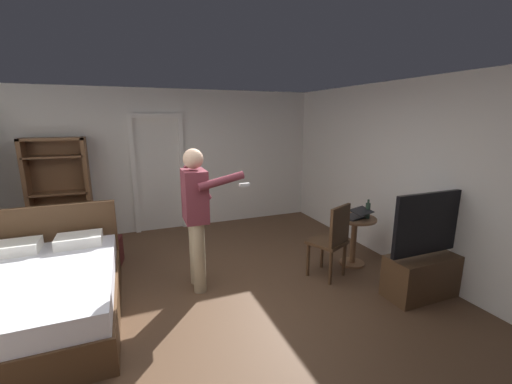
{
  "coord_description": "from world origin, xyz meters",
  "views": [
    {
      "loc": [
        -0.79,
        -3.16,
        2.06
      ],
      "look_at": [
        0.68,
        0.51,
        1.15
      ],
      "focal_mm": 22.68,
      "sensor_mm": 36.0,
      "label": 1
    }
  ],
  "objects_px": {
    "tv_flatscreen": "(430,265)",
    "wooden_chair": "(332,238)",
    "suitcase_dark": "(97,253)",
    "person_blue_shirt": "(196,210)",
    "laptop": "(356,215)",
    "bottle_on_table": "(368,210)",
    "bookshelf": "(60,188)",
    "bed": "(40,295)",
    "side_table": "(354,233)"
  },
  "relations": [
    {
      "from": "bed",
      "to": "bookshelf",
      "type": "distance_m",
      "value": 2.43
    },
    {
      "from": "bookshelf",
      "to": "tv_flatscreen",
      "type": "height_order",
      "value": "bookshelf"
    },
    {
      "from": "bed",
      "to": "suitcase_dark",
      "type": "distance_m",
      "value": 1.29
    },
    {
      "from": "tv_flatscreen",
      "to": "person_blue_shirt",
      "type": "height_order",
      "value": "person_blue_shirt"
    },
    {
      "from": "bed",
      "to": "person_blue_shirt",
      "type": "xyz_separation_m",
      "value": [
        1.65,
        0.11,
        0.69
      ]
    },
    {
      "from": "tv_flatscreen",
      "to": "side_table",
      "type": "relative_size",
      "value": 1.8
    },
    {
      "from": "person_blue_shirt",
      "to": "bed",
      "type": "bearing_deg",
      "value": -176.13
    },
    {
      "from": "side_table",
      "to": "wooden_chair",
      "type": "height_order",
      "value": "wooden_chair"
    },
    {
      "from": "side_table",
      "to": "suitcase_dark",
      "type": "xyz_separation_m",
      "value": [
        -3.39,
        1.29,
        -0.27
      ]
    },
    {
      "from": "bookshelf",
      "to": "bottle_on_table",
      "type": "bearing_deg",
      "value": -31.44
    },
    {
      "from": "person_blue_shirt",
      "to": "tv_flatscreen",
      "type": "bearing_deg",
      "value": -25.25
    },
    {
      "from": "bed",
      "to": "bottle_on_table",
      "type": "relative_size",
      "value": 7.57
    },
    {
      "from": "tv_flatscreen",
      "to": "bed",
      "type": "bearing_deg",
      "value": 165.61
    },
    {
      "from": "bookshelf",
      "to": "person_blue_shirt",
      "type": "relative_size",
      "value": 1.02
    },
    {
      "from": "laptop",
      "to": "suitcase_dark",
      "type": "height_order",
      "value": "laptop"
    },
    {
      "from": "bottle_on_table",
      "to": "wooden_chair",
      "type": "xyz_separation_m",
      "value": [
        -0.66,
        -0.14,
        -0.27
      ]
    },
    {
      "from": "person_blue_shirt",
      "to": "wooden_chair",
      "type": "bearing_deg",
      "value": -13.69
    },
    {
      "from": "suitcase_dark",
      "to": "bottle_on_table",
      "type": "bearing_deg",
      "value": -11.15
    },
    {
      "from": "tv_flatscreen",
      "to": "wooden_chair",
      "type": "bearing_deg",
      "value": 137.25
    },
    {
      "from": "bed",
      "to": "wooden_chair",
      "type": "xyz_separation_m",
      "value": [
        3.31,
        -0.29,
        0.24
      ]
    },
    {
      "from": "bookshelf",
      "to": "wooden_chair",
      "type": "height_order",
      "value": "bookshelf"
    },
    {
      "from": "bed",
      "to": "laptop",
      "type": "distance_m",
      "value": 3.83
    },
    {
      "from": "bottle_on_table",
      "to": "person_blue_shirt",
      "type": "xyz_separation_m",
      "value": [
        -2.31,
        0.27,
        0.18
      ]
    },
    {
      "from": "laptop",
      "to": "suitcase_dark",
      "type": "bearing_deg",
      "value": 158.49
    },
    {
      "from": "tv_flatscreen",
      "to": "wooden_chair",
      "type": "height_order",
      "value": "tv_flatscreen"
    },
    {
      "from": "wooden_chair",
      "to": "suitcase_dark",
      "type": "bearing_deg",
      "value": 152.37
    },
    {
      "from": "wooden_chair",
      "to": "suitcase_dark",
      "type": "distance_m",
      "value": 3.26
    },
    {
      "from": "bottle_on_table",
      "to": "side_table",
      "type": "bearing_deg",
      "value": 150.26
    },
    {
      "from": "bookshelf",
      "to": "suitcase_dark",
      "type": "relative_size",
      "value": 2.77
    },
    {
      "from": "wooden_chair",
      "to": "suitcase_dark",
      "type": "height_order",
      "value": "wooden_chair"
    },
    {
      "from": "tv_flatscreen",
      "to": "laptop",
      "type": "bearing_deg",
      "value": 109.5
    },
    {
      "from": "tv_flatscreen",
      "to": "suitcase_dark",
      "type": "distance_m",
      "value": 4.35
    },
    {
      "from": "bottle_on_table",
      "to": "wooden_chair",
      "type": "distance_m",
      "value": 0.72
    },
    {
      "from": "side_table",
      "to": "bookshelf",
      "type": "bearing_deg",
      "value": 148.5
    },
    {
      "from": "bed",
      "to": "bookshelf",
      "type": "relative_size",
      "value": 1.13
    },
    {
      "from": "side_table",
      "to": "laptop",
      "type": "height_order",
      "value": "laptop"
    },
    {
      "from": "tv_flatscreen",
      "to": "person_blue_shirt",
      "type": "bearing_deg",
      "value": 154.75
    },
    {
      "from": "bottle_on_table",
      "to": "suitcase_dark",
      "type": "distance_m",
      "value": 3.83
    },
    {
      "from": "bottle_on_table",
      "to": "wooden_chair",
      "type": "bearing_deg",
      "value": -168.29
    },
    {
      "from": "wooden_chair",
      "to": "person_blue_shirt",
      "type": "height_order",
      "value": "person_blue_shirt"
    },
    {
      "from": "bookshelf",
      "to": "person_blue_shirt",
      "type": "distance_m",
      "value": 2.84
    },
    {
      "from": "laptop",
      "to": "person_blue_shirt",
      "type": "relative_size",
      "value": 0.24
    },
    {
      "from": "bookshelf",
      "to": "tv_flatscreen",
      "type": "xyz_separation_m",
      "value": [
        4.25,
        -3.4,
        -0.58
      ]
    },
    {
      "from": "tv_flatscreen",
      "to": "side_table",
      "type": "xyz_separation_m",
      "value": [
        -0.32,
        0.99,
        0.1
      ]
    },
    {
      "from": "tv_flatscreen",
      "to": "wooden_chair",
      "type": "distance_m",
      "value": 1.15
    },
    {
      "from": "person_blue_shirt",
      "to": "suitcase_dark",
      "type": "height_order",
      "value": "person_blue_shirt"
    },
    {
      "from": "tv_flatscreen",
      "to": "laptop",
      "type": "distance_m",
      "value": 1.07
    },
    {
      "from": "bottle_on_table",
      "to": "bed",
      "type": "bearing_deg",
      "value": 177.75
    },
    {
      "from": "suitcase_dark",
      "to": "person_blue_shirt",
      "type": "bearing_deg",
      "value": -32.14
    },
    {
      "from": "bed",
      "to": "bottle_on_table",
      "type": "height_order",
      "value": "bed"
    }
  ]
}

